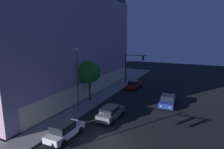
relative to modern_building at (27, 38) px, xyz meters
name	(u,v)px	position (x,y,z in m)	size (l,w,h in m)	color
ground_plane	(106,142)	(-11.93, -23.30, -9.66)	(120.00, 120.00, 0.00)	black
modern_building	(27,38)	(0.00, 0.00, 0.00)	(32.24, 29.83, 19.44)	#4C4C51
traffic_light_far_corner	(132,64)	(9.84, -18.18, -5.19)	(0.57, 4.40, 6.43)	black
street_lamp_sidewalk	(77,73)	(-7.54, -17.05, -4.26)	(0.44, 0.44, 8.42)	#494949
sidewalk_tree	(89,72)	(-2.57, -15.68, -5.07)	(3.47, 3.47, 6.19)	#4D371E
car_white	(65,130)	(-13.01, -19.31, -8.81)	(4.32, 2.02, 1.67)	silver
car_grey	(111,113)	(-7.22, -21.51, -8.79)	(4.40, 2.09, 1.67)	slate
car_blue	(168,101)	(0.28, -27.04, -8.87)	(4.21, 2.28, 1.55)	navy
car_red	(134,84)	(7.06, -19.68, -8.82)	(4.10, 2.09, 1.66)	maroon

